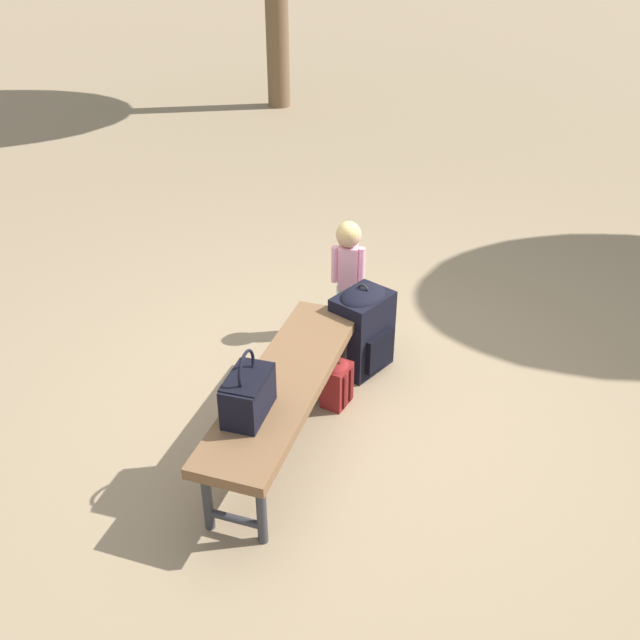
{
  "coord_description": "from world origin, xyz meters",
  "views": [
    {
      "loc": [
        -3.45,
        -0.61,
        2.7
      ],
      "look_at": [
        0.16,
        0.11,
        0.45
      ],
      "focal_mm": 40.11,
      "sensor_mm": 36.0,
      "label": 1
    }
  ],
  "objects_px": {
    "child_standing": "(348,261)",
    "backpack_large": "(362,327)",
    "park_bench": "(285,386)",
    "backpack_small": "(337,382)",
    "handbag": "(248,393)"
  },
  "relations": [
    {
      "from": "child_standing",
      "to": "backpack_large",
      "type": "bearing_deg",
      "value": -158.3
    },
    {
      "from": "park_bench",
      "to": "backpack_small",
      "type": "distance_m",
      "value": 0.52
    },
    {
      "from": "handbag",
      "to": "backpack_large",
      "type": "bearing_deg",
      "value": -19.33
    },
    {
      "from": "handbag",
      "to": "child_standing",
      "type": "height_order",
      "value": "child_standing"
    },
    {
      "from": "handbag",
      "to": "child_standing",
      "type": "relative_size",
      "value": 0.44
    },
    {
      "from": "backpack_large",
      "to": "backpack_small",
      "type": "bearing_deg",
      "value": 167.79
    },
    {
      "from": "backpack_large",
      "to": "child_standing",
      "type": "bearing_deg",
      "value": 21.7
    },
    {
      "from": "park_bench",
      "to": "child_standing",
      "type": "relative_size",
      "value": 1.96
    },
    {
      "from": "park_bench",
      "to": "backpack_large",
      "type": "xyz_separation_m",
      "value": [
        0.82,
        -0.3,
        -0.09
      ]
    },
    {
      "from": "park_bench",
      "to": "handbag",
      "type": "bearing_deg",
      "value": 162.48
    },
    {
      "from": "child_standing",
      "to": "park_bench",
      "type": "bearing_deg",
      "value": 173.67
    },
    {
      "from": "handbag",
      "to": "park_bench",
      "type": "bearing_deg",
      "value": -17.52
    },
    {
      "from": "handbag",
      "to": "backpack_large",
      "type": "distance_m",
      "value": 1.25
    },
    {
      "from": "park_bench",
      "to": "backpack_small",
      "type": "bearing_deg",
      "value": -27.16
    },
    {
      "from": "backpack_small",
      "to": "backpack_large",
      "type": "bearing_deg",
      "value": -12.21
    }
  ]
}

